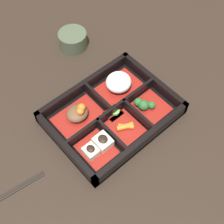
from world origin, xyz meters
name	(u,v)px	position (x,y,z in m)	size (l,w,h in m)	color
ground_plane	(112,117)	(0.00, 0.00, 0.00)	(3.00, 3.00, 0.00)	black
bento_base	(112,116)	(0.00, 0.00, 0.01)	(0.33, 0.25, 0.01)	black
bento_rim	(112,113)	(0.00, 0.00, 0.02)	(0.33, 0.25, 0.04)	black
bowl_stew	(78,114)	(-0.07, 0.05, 0.03)	(0.13, 0.09, 0.05)	maroon
bowl_rice	(119,83)	(0.07, 0.06, 0.03)	(0.13, 0.09, 0.05)	maroon
bowl_tofu	(98,147)	(-0.09, -0.05, 0.02)	(0.08, 0.09, 0.04)	maroon
bowl_carrots	(124,127)	(0.00, -0.05, 0.02)	(0.07, 0.09, 0.02)	maroon
bowl_greens	(146,105)	(0.08, -0.04, 0.02)	(0.08, 0.09, 0.03)	maroon
bowl_pickles	(113,112)	(0.01, 0.00, 0.01)	(0.04, 0.04, 0.01)	maroon
tea_cup	(73,39)	(0.09, 0.28, 0.03)	(0.09, 0.09, 0.05)	#424C38
chopsticks	(2,198)	(-0.34, 0.00, 0.00)	(0.21, 0.04, 0.01)	black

